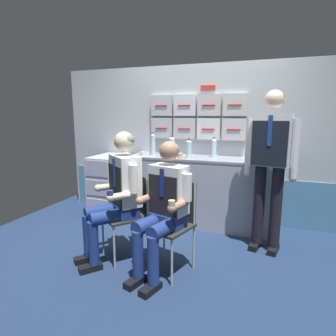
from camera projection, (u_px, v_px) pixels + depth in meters
ground at (166, 261)px, 2.98m from camera, size 4.80×4.80×0.04m
galley_bulkhead at (199, 144)px, 4.04m from camera, size 4.20×0.14×2.15m
galley_counter at (200, 191)px, 3.86m from camera, size 1.93×0.53×0.92m
service_trolley at (110, 183)px, 4.24m from camera, size 0.40×0.65×0.89m
folding_chair_left at (133, 207)px, 2.98m from camera, size 0.56×0.56×0.86m
crew_member_left at (118, 190)px, 2.86m from camera, size 0.66×0.69×1.32m
folding_chair_center at (174, 215)px, 2.74m from camera, size 0.50×0.50×0.86m
crew_member_center at (163, 204)px, 2.58m from camera, size 0.50×0.65×1.25m
crew_member_standing at (271, 157)px, 3.01m from camera, size 0.54×0.32×1.73m
sparkling_bottle_green at (214, 148)px, 3.77m from camera, size 0.06×0.06×0.26m
water_bottle_clear at (153, 144)px, 3.98m from camera, size 0.06×0.06×0.31m
water_bottle_blue_cap at (189, 149)px, 3.66m from camera, size 0.07×0.07×0.26m
water_bottle_short at (172, 146)px, 3.88m from camera, size 0.08×0.08×0.28m
paper_cup_tan at (168, 152)px, 4.03m from camera, size 0.06×0.06×0.07m
espresso_cup_small at (142, 154)px, 3.86m from camera, size 0.06×0.06×0.06m
coffee_cup_white at (180, 156)px, 3.68m from camera, size 0.07×0.07×0.07m
paper_cup_blue at (152, 151)px, 4.16m from camera, size 0.07×0.07×0.06m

